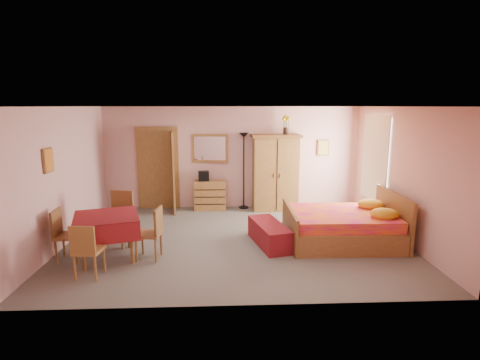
{
  "coord_description": "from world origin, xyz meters",
  "views": [
    {
      "loc": [
        -0.23,
        -7.06,
        2.61
      ],
      "look_at": [
        0.1,
        0.3,
        1.15
      ],
      "focal_mm": 28.0,
      "sensor_mm": 36.0,
      "label": 1
    }
  ],
  "objects_px": {
    "floor_lamp": "(244,171)",
    "chair_south": "(89,250)",
    "bed": "(342,218)",
    "chair_west": "(69,235)",
    "stereo": "(204,176)",
    "wardrobe": "(275,172)",
    "chair_east": "(148,233)",
    "chair_north": "(117,219)",
    "bench": "(269,234)",
    "sunflower_vase": "(286,125)",
    "dining_table": "(107,237)",
    "wall_mirror": "(210,148)",
    "chest_of_drawers": "(210,195)"
  },
  "relations": [
    {
      "from": "wall_mirror",
      "to": "floor_lamp",
      "type": "height_order",
      "value": "floor_lamp"
    },
    {
      "from": "bed",
      "to": "chair_south",
      "type": "bearing_deg",
      "value": -162.18
    },
    {
      "from": "bench",
      "to": "chair_east",
      "type": "relative_size",
      "value": 1.39
    },
    {
      "from": "chest_of_drawers",
      "to": "floor_lamp",
      "type": "relative_size",
      "value": 0.41
    },
    {
      "from": "wall_mirror",
      "to": "chair_north",
      "type": "relative_size",
      "value": 0.91
    },
    {
      "from": "dining_table",
      "to": "chair_south",
      "type": "xyz_separation_m",
      "value": [
        -0.07,
        -0.72,
        0.05
      ]
    },
    {
      "from": "dining_table",
      "to": "chair_north",
      "type": "distance_m",
      "value": 0.65
    },
    {
      "from": "wardrobe",
      "to": "dining_table",
      "type": "xyz_separation_m",
      "value": [
        -3.33,
        -3.0,
        -0.58
      ]
    },
    {
      "from": "sunflower_vase",
      "to": "chair_north",
      "type": "height_order",
      "value": "sunflower_vase"
    },
    {
      "from": "stereo",
      "to": "bed",
      "type": "bearing_deg",
      "value": -41.27
    },
    {
      "from": "bed",
      "to": "chest_of_drawers",
      "type": "bearing_deg",
      "value": 137.87
    },
    {
      "from": "chair_east",
      "to": "dining_table",
      "type": "bearing_deg",
      "value": 92.18
    },
    {
      "from": "wardrobe",
      "to": "chair_east",
      "type": "distance_m",
      "value": 4.05
    },
    {
      "from": "chest_of_drawers",
      "to": "chair_south",
      "type": "height_order",
      "value": "chair_south"
    },
    {
      "from": "floor_lamp",
      "to": "bed",
      "type": "height_order",
      "value": "floor_lamp"
    },
    {
      "from": "bench",
      "to": "chair_west",
      "type": "distance_m",
      "value": 3.57
    },
    {
      "from": "bench",
      "to": "chair_north",
      "type": "distance_m",
      "value": 2.9
    },
    {
      "from": "wall_mirror",
      "to": "sunflower_vase",
      "type": "bearing_deg",
      "value": -4.36
    },
    {
      "from": "chair_west",
      "to": "chair_north",
      "type": "bearing_deg",
      "value": 136.52
    },
    {
      "from": "dining_table",
      "to": "stereo",
      "type": "bearing_deg",
      "value": 63.52
    },
    {
      "from": "bench",
      "to": "chair_east",
      "type": "xyz_separation_m",
      "value": [
        -2.17,
        -0.56,
        0.24
      ]
    },
    {
      "from": "chair_north",
      "to": "sunflower_vase",
      "type": "bearing_deg",
      "value": -131.31
    },
    {
      "from": "stereo",
      "to": "chair_east",
      "type": "xyz_separation_m",
      "value": [
        -0.8,
        -3.1,
        -0.42
      ]
    },
    {
      "from": "chair_east",
      "to": "floor_lamp",
      "type": "bearing_deg",
      "value": -23.11
    },
    {
      "from": "dining_table",
      "to": "chair_west",
      "type": "bearing_deg",
      "value": -173.64
    },
    {
      "from": "dining_table",
      "to": "sunflower_vase",
      "type": "bearing_deg",
      "value": 40.16
    },
    {
      "from": "bed",
      "to": "chair_west",
      "type": "relative_size",
      "value": 2.34
    },
    {
      "from": "dining_table",
      "to": "chair_north",
      "type": "relative_size",
      "value": 1.03
    },
    {
      "from": "wardrobe",
      "to": "bench",
      "type": "bearing_deg",
      "value": -101.88
    },
    {
      "from": "stereo",
      "to": "sunflower_vase",
      "type": "xyz_separation_m",
      "value": [
        2.05,
        -0.03,
        1.28
      ]
    },
    {
      "from": "floor_lamp",
      "to": "wardrobe",
      "type": "height_order",
      "value": "floor_lamp"
    },
    {
      "from": "chest_of_drawers",
      "to": "chair_east",
      "type": "relative_size",
      "value": 0.88
    },
    {
      "from": "wardrobe",
      "to": "chair_east",
      "type": "height_order",
      "value": "wardrobe"
    },
    {
      "from": "stereo",
      "to": "bench",
      "type": "bearing_deg",
      "value": -61.68
    },
    {
      "from": "floor_lamp",
      "to": "dining_table",
      "type": "distance_m",
      "value": 4.09
    },
    {
      "from": "bed",
      "to": "dining_table",
      "type": "xyz_separation_m",
      "value": [
        -4.3,
        -0.6,
        -0.11
      ]
    },
    {
      "from": "floor_lamp",
      "to": "chair_west",
      "type": "relative_size",
      "value": 2.17
    },
    {
      "from": "dining_table",
      "to": "bed",
      "type": "bearing_deg",
      "value": 7.99
    },
    {
      "from": "wardrobe",
      "to": "chair_north",
      "type": "xyz_separation_m",
      "value": [
        -3.32,
        -2.36,
        -0.45
      ]
    },
    {
      "from": "floor_lamp",
      "to": "chair_south",
      "type": "xyz_separation_m",
      "value": [
        -2.61,
        -3.87,
        -0.54
      ]
    },
    {
      "from": "floor_lamp",
      "to": "chair_east",
      "type": "height_order",
      "value": "floor_lamp"
    },
    {
      "from": "chair_north",
      "to": "stereo",
      "type": "bearing_deg",
      "value": -107.13
    },
    {
      "from": "wardrobe",
      "to": "chair_north",
      "type": "distance_m",
      "value": 4.1
    },
    {
      "from": "dining_table",
      "to": "chair_south",
      "type": "height_order",
      "value": "chair_south"
    },
    {
      "from": "wall_mirror",
      "to": "stereo",
      "type": "height_order",
      "value": "wall_mirror"
    },
    {
      "from": "dining_table",
      "to": "chair_south",
      "type": "distance_m",
      "value": 0.72
    },
    {
      "from": "bed",
      "to": "chair_west",
      "type": "distance_m",
      "value": 4.97
    },
    {
      "from": "stereo",
      "to": "wardrobe",
      "type": "xyz_separation_m",
      "value": [
        1.81,
        -0.05,
        0.09
      ]
    },
    {
      "from": "chair_west",
      "to": "stereo",
      "type": "bearing_deg",
      "value": 143.69
    },
    {
      "from": "wardrobe",
      "to": "bed",
      "type": "relative_size",
      "value": 0.91
    }
  ]
}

